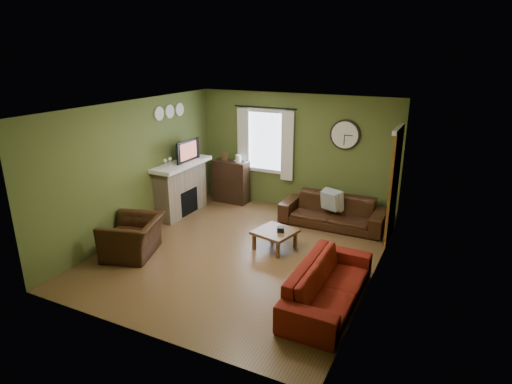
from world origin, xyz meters
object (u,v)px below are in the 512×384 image
at_px(bookshelf, 231,182).
at_px(sofa_brown, 333,211).
at_px(coffee_table, 275,240).
at_px(sofa_red, 328,284).
at_px(armchair, 133,237).

height_order(bookshelf, sofa_brown, bookshelf).
bearing_deg(bookshelf, coffee_table, -43.71).
distance_m(sofa_red, coffee_table, 1.91).
height_order(sofa_red, coffee_table, sofa_red).
relative_size(armchair, coffee_table, 1.53).
relative_size(bookshelf, sofa_brown, 0.47).
bearing_deg(sofa_brown, armchair, -134.53).
bearing_deg(armchair, sofa_brown, 117.24).
height_order(sofa_red, armchair, armchair).
bearing_deg(sofa_brown, coffee_table, -112.45).
distance_m(bookshelf, sofa_brown, 2.64).
bearing_deg(coffee_table, armchair, -148.72).
bearing_deg(sofa_red, sofa_brown, 15.26).
bearing_deg(armchair, bookshelf, 158.35).
height_order(bookshelf, armchair, bookshelf).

